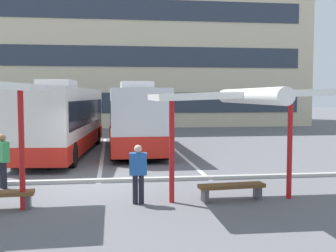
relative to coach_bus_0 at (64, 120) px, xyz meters
The scene contains 13 objects.
ground_plane 7.75m from the coach_bus_0, 75.87° to the right, with size 160.00×160.00×0.00m, color slate.
terminal_building 24.86m from the coach_bus_0, 85.41° to the left, with size 37.34×15.43×22.67m.
coach_bus_0 is the anchor object (origin of this frame).
coach_bus_1 3.65m from the coach_bus_0, 16.80° to the left, with size 2.68×10.14×3.49m.
lane_stripe_0 2.48m from the coach_bus_0, behind, with size 0.16×14.00×0.01m, color white.
lane_stripe_1 2.48m from the coach_bus_0, ahead, with size 0.16×14.00×0.01m, color white.
lane_stripe_2 5.79m from the coach_bus_0, ahead, with size 0.16×14.00×0.01m, color white.
bench_1 10.14m from the coach_bus_0, 92.64° to the right, with size 1.65×0.51×0.45m.
waiting_shelter_1 11.63m from the coach_bus_0, 61.73° to the right, with size 4.25×4.98×2.99m.
bench_2 11.42m from the coach_bus_0, 61.12° to the right, with size 1.83×0.58×0.45m.
platform_kerb 7.49m from the coach_bus_0, 75.37° to the right, with size 44.00×0.24×0.12m, color #ADADA8.
waiting_passenger_0 7.70m from the coach_bus_0, 97.31° to the right, with size 0.47×0.51×1.66m.
waiting_passenger_1 10.42m from the coach_bus_0, 73.41° to the right, with size 0.46×0.25×1.55m.
Camera 1 is at (0.46, -13.39, 2.83)m, focal length 44.93 mm.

